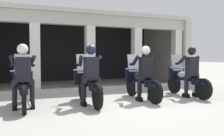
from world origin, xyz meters
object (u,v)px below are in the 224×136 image
Objects in this scene: motorcycle_center_left at (88,85)px; motorcycle_center_right at (140,82)px; police_officer_center_right at (145,68)px; police_officer_far_left at (23,71)px; police_officer_center_left at (91,70)px; motorcycle_far_left at (23,87)px; motorcycle_far_right at (185,80)px; police_officer_far_right at (191,67)px.

motorcycle_center_right is (1.65, 0.05, 0.00)m from motorcycle_center_left.
police_officer_center_right is at bearing -5.95° from motorcycle_center_left.
police_officer_center_right is at bearing 4.72° from police_officer_far_left.
police_officer_far_left is at bearing 176.11° from police_officer_center_left.
motorcycle_far_left is 0.52m from police_officer_far_left.
motorcycle_far_left and motorcycle_far_right have the same top height.
motorcycle_center_left is 3.30m from motorcycle_far_right.
motorcycle_center_right is 1.00× the size of motorcycle_far_right.
police_officer_far_right is (1.65, -0.29, 0.44)m from motorcycle_center_right.
police_officer_far_left and police_officer_far_right have the same top height.
police_officer_far_right reaches higher than motorcycle_far_right.
police_officer_center_left is at bearing -171.01° from police_officer_center_right.
police_officer_far_right is (3.30, -0.24, 0.44)m from motorcycle_center_left.
motorcycle_center_left is 3.34m from police_officer_far_right.
police_officer_far_right is (1.65, -0.00, 0.00)m from police_officer_center_right.
police_officer_far_right is at bearing 5.38° from police_officer_far_left.
motorcycle_far_left is at bearing -179.77° from police_officer_center_right.
police_officer_center_right is (-0.00, -0.28, 0.44)m from motorcycle_center_right.
police_officer_far_left reaches higher than motorcycle_center_left.
motorcycle_center_right is (3.30, -0.12, 0.00)m from motorcycle_far_left.
police_officer_far_left is 1.71m from motorcycle_center_left.
motorcycle_far_left and motorcycle_center_right have the same top height.
police_officer_center_left is 1.65m from police_officer_center_right.
police_officer_center_left is at bearing -173.15° from police_officer_far_right.
police_officer_center_left is 0.78× the size of motorcycle_center_right.
motorcycle_far_left is 4.99m from police_officer_far_right.
motorcycle_far_right is at bearing 8.67° from police_officer_far_left.
police_officer_far_right is at bearing 2.11° from motorcycle_far_left.
motorcycle_center_right is 1.29× the size of police_officer_far_right.
police_officer_center_left is (-0.00, -0.28, 0.44)m from motorcycle_center_left.
police_officer_far_left and police_officer_center_right have the same top height.
police_officer_center_right is 0.78× the size of motorcycle_far_right.
police_officer_far_right is (3.30, 0.04, 0.00)m from police_officer_center_left.
motorcycle_far_left is at bearing 96.62° from police_officer_far_left.
police_officer_center_left is 1.74m from motorcycle_center_right.
police_officer_far_right is at bearing -2.02° from motorcycle_center_left.
motorcycle_far_left and motorcycle_center_left have the same top height.
motorcycle_far_right is 0.52m from police_officer_far_right.
police_officer_far_left is 0.78× the size of motorcycle_center_right.
police_officer_far_left reaches higher than motorcycle_center_right.
police_officer_far_left and police_officer_center_left have the same top height.
police_officer_far_left is (-0.00, -0.28, 0.44)m from motorcycle_far_left.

